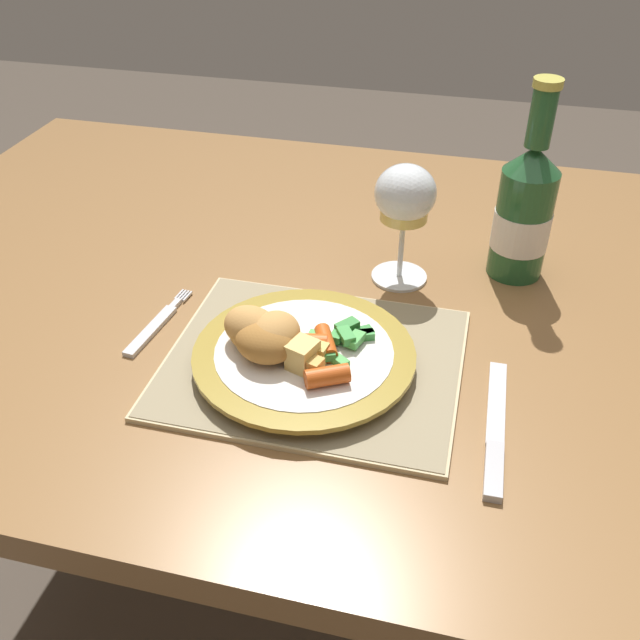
# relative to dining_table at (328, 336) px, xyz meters

# --- Properties ---
(ground_plane) EXTENTS (6.00, 6.00, 0.00)m
(ground_plane) POSITION_rel_dining_table_xyz_m (0.00, 0.00, -0.65)
(ground_plane) COLOR #4C4238
(dining_table) EXTENTS (1.33, 0.90, 0.74)m
(dining_table) POSITION_rel_dining_table_xyz_m (0.00, 0.00, 0.00)
(dining_table) COLOR olive
(dining_table) RESTS_ON ground
(placemat) EXTENTS (0.32, 0.27, 0.01)m
(placemat) POSITION_rel_dining_table_xyz_m (0.02, -0.17, 0.09)
(placemat) COLOR #CCB789
(placemat) RESTS_ON dining_table
(dinner_plate) EXTENTS (0.24, 0.24, 0.02)m
(dinner_plate) POSITION_rel_dining_table_xyz_m (0.01, -0.18, 0.11)
(dinner_plate) COLOR white
(dinner_plate) RESTS_ON placemat
(breaded_croquettes) EXTENTS (0.10, 0.09, 0.04)m
(breaded_croquettes) POSITION_rel_dining_table_xyz_m (-0.03, -0.19, 0.14)
(breaded_croquettes) COLOR #A87033
(breaded_croquettes) RESTS_ON dinner_plate
(green_beans_pile) EXTENTS (0.07, 0.08, 0.02)m
(green_beans_pile) POSITION_rel_dining_table_xyz_m (0.06, -0.15, 0.12)
(green_beans_pile) COLOR #4CA84C
(green_beans_pile) RESTS_ON dinner_plate
(glazed_carrots) EXTENTS (0.08, 0.10, 0.02)m
(glazed_carrots) POSITION_rel_dining_table_xyz_m (0.04, -0.19, 0.12)
(glazed_carrots) COLOR #CC5119
(glazed_carrots) RESTS_ON dinner_plate
(fork) EXTENTS (0.03, 0.14, 0.01)m
(fork) POSITION_rel_dining_table_xyz_m (-0.18, -0.15, 0.09)
(fork) COLOR silver
(fork) RESTS_ON dining_table
(table_knife) EXTENTS (0.02, 0.20, 0.01)m
(table_knife) POSITION_rel_dining_table_xyz_m (0.22, -0.24, 0.09)
(table_knife) COLOR silver
(table_knife) RESTS_ON dining_table
(wine_glass) EXTENTS (0.08, 0.08, 0.16)m
(wine_glass) POSITION_rel_dining_table_xyz_m (0.09, 0.03, 0.20)
(wine_glass) COLOR silver
(wine_glass) RESTS_ON dining_table
(bottle) EXTENTS (0.07, 0.07, 0.26)m
(bottle) POSITION_rel_dining_table_xyz_m (0.23, 0.09, 0.18)
(bottle) COLOR #23562D
(bottle) RESTS_ON dining_table
(roast_potatoes) EXTENTS (0.04, 0.04, 0.03)m
(roast_potatoes) POSITION_rel_dining_table_xyz_m (0.03, -0.20, 0.13)
(roast_potatoes) COLOR #E5BC66
(roast_potatoes) RESTS_ON dinner_plate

